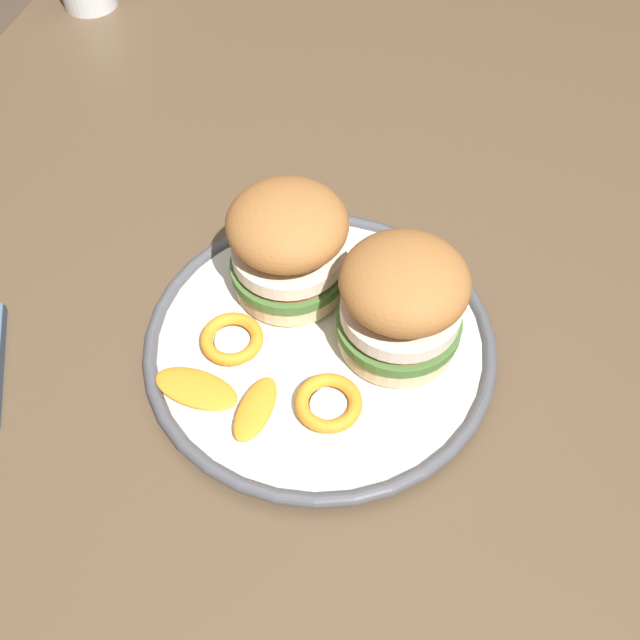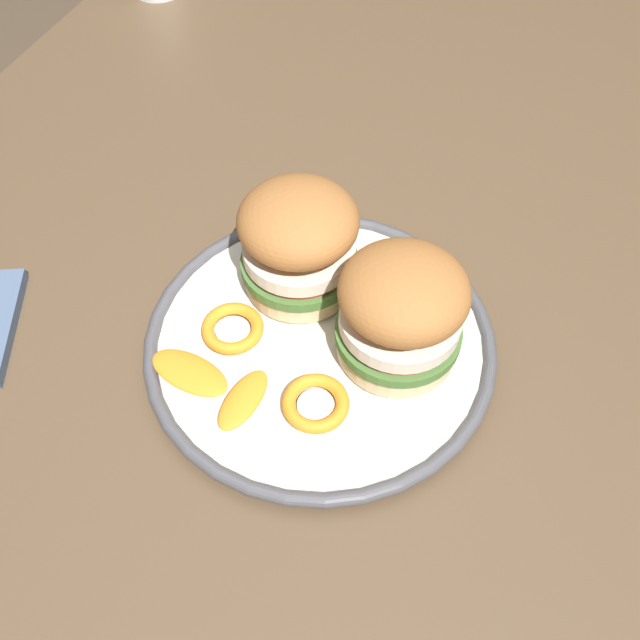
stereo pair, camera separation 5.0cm
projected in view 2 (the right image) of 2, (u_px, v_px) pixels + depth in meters
The scene contains 9 objects.
ground_plane at pixel (320, 577), 1.22m from camera, with size 8.00×8.00×0.00m, color #4C3D2D.
dining_table at pixel (320, 374), 0.69m from camera, with size 1.46×1.00×0.75m.
dinner_plate at pixel (320, 341), 0.60m from camera, with size 0.30×0.30×0.02m.
sandwich_half_left at pixel (299, 241), 0.59m from camera, with size 0.13×0.13×0.10m.
sandwich_half_right at pixel (401, 311), 0.54m from camera, with size 0.13×0.13×0.10m.
orange_peel_curled at pixel (233, 328), 0.59m from camera, with size 0.06×0.06×0.01m.
orange_peel_strip_long at pixel (243, 400), 0.55m from camera, with size 0.06×0.03×0.01m.
orange_peel_strip_short at pixel (190, 372), 0.56m from camera, with size 0.04×0.08×0.01m.
orange_peel_small_curl at pixel (316, 403), 0.54m from camera, with size 0.07×0.07×0.01m.
Camera 2 is at (0.35, 0.13, 1.24)m, focal length 39.20 mm.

